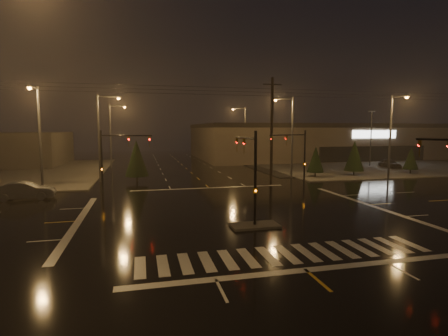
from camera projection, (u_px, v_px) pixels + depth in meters
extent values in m
plane|color=black|center=(238.00, 212.00, 25.76)|extent=(140.00, 140.00, 0.00)
cube|color=#494641|center=(355.00, 164.00, 61.67)|extent=(36.00, 36.00, 0.12)
cube|color=#494641|center=(255.00, 226.00, 21.88)|extent=(3.00, 1.60, 0.15)
cube|color=beige|center=(287.00, 254.00, 17.06)|extent=(15.00, 2.60, 0.01)
cube|color=beige|center=(306.00, 270.00, 15.12)|extent=(16.00, 0.50, 0.01)
cube|color=beige|center=(209.00, 188.00, 36.40)|extent=(16.00, 0.50, 0.01)
cube|color=black|center=(387.00, 164.00, 60.89)|extent=(50.00, 24.00, 0.08)
cube|color=brown|center=(333.00, 141.00, 77.91)|extent=(60.00, 28.00, 7.00)
cube|color=black|center=(334.00, 126.00, 77.55)|extent=(60.20, 28.20, 0.80)
cube|color=white|center=(374.00, 134.00, 64.09)|extent=(9.00, 0.20, 1.40)
cube|color=black|center=(373.00, 154.00, 64.54)|extent=(22.00, 0.15, 2.80)
cylinder|color=black|center=(255.00, 179.00, 21.56)|extent=(0.18, 0.18, 6.00)
cylinder|color=black|center=(245.00, 138.00, 23.46)|extent=(0.12, 4.50, 0.12)
imported|color=#594707|center=(237.00, 138.00, 25.43)|extent=(0.16, 0.20, 1.00)
cube|color=#594707|center=(255.00, 191.00, 21.64)|extent=(0.25, 0.18, 0.35)
cylinder|color=black|center=(305.00, 158.00, 38.00)|extent=(0.18, 0.18, 6.00)
cylinder|color=black|center=(288.00, 135.00, 36.36)|extent=(4.74, 1.82, 0.12)
imported|color=#594707|center=(272.00, 136.00, 35.13)|extent=(0.24, 0.22, 1.00)
cube|color=#594707|center=(304.00, 164.00, 38.08)|extent=(0.25, 0.18, 0.35)
cylinder|color=black|center=(102.00, 162.00, 33.16)|extent=(0.18, 0.18, 6.00)
cylinder|color=black|center=(126.00, 136.00, 32.60)|extent=(4.74, 1.82, 0.12)
imported|color=#594707|center=(149.00, 136.00, 32.35)|extent=(0.24, 0.22, 1.00)
cube|color=#594707|center=(102.00, 169.00, 33.24)|extent=(0.25, 0.18, 0.35)
imported|color=#594707|center=(420.00, 140.00, 20.58)|extent=(0.22, 0.24, 1.00)
cylinder|color=#38383A|center=(99.00, 139.00, 39.97)|extent=(0.24, 0.24, 10.00)
cylinder|color=#38383A|center=(108.00, 97.00, 39.72)|extent=(2.40, 0.14, 0.14)
cube|color=#38383A|center=(118.00, 97.00, 39.97)|extent=(0.70, 0.30, 0.18)
sphere|color=orange|center=(118.00, 98.00, 39.99)|extent=(0.32, 0.32, 0.32)
cylinder|color=#38383A|center=(110.00, 136.00, 55.44)|extent=(0.24, 0.24, 10.00)
cylinder|color=#38383A|center=(117.00, 106.00, 55.19)|extent=(2.40, 0.14, 0.14)
cube|color=#38383A|center=(125.00, 106.00, 55.44)|extent=(0.70, 0.30, 0.18)
sphere|color=orange|center=(125.00, 107.00, 55.46)|extent=(0.32, 0.32, 0.32)
cylinder|color=#38383A|center=(292.00, 138.00, 43.33)|extent=(0.24, 0.24, 10.00)
cylinder|color=#38383A|center=(284.00, 99.00, 42.53)|extent=(2.40, 0.14, 0.14)
cube|color=#38383A|center=(275.00, 99.00, 42.28)|extent=(0.70, 0.30, 0.18)
sphere|color=orange|center=(275.00, 100.00, 42.29)|extent=(0.32, 0.32, 0.32)
cylinder|color=#38383A|center=(245.00, 135.00, 62.67)|extent=(0.24, 0.24, 10.00)
cylinder|color=#38383A|center=(239.00, 108.00, 61.86)|extent=(2.40, 0.14, 0.14)
cube|color=#38383A|center=(233.00, 109.00, 61.62)|extent=(0.70, 0.30, 0.18)
sphere|color=orange|center=(233.00, 109.00, 61.63)|extent=(0.32, 0.32, 0.32)
cylinder|color=#38383A|center=(40.00, 141.00, 32.65)|extent=(0.24, 0.24, 10.00)
cylinder|color=#38383A|center=(33.00, 87.00, 30.96)|extent=(0.14, 2.40, 0.14)
cube|color=#38383A|center=(29.00, 86.00, 29.90)|extent=(0.30, 0.70, 0.18)
sphere|color=orange|center=(30.00, 88.00, 29.91)|extent=(0.32, 0.32, 0.32)
cylinder|color=#38383A|center=(390.00, 139.00, 41.40)|extent=(0.24, 0.24, 10.00)
cylinder|color=#38383A|center=(400.00, 97.00, 39.71)|extent=(0.14, 2.40, 0.14)
cube|color=#38383A|center=(407.00, 96.00, 38.65)|extent=(0.30, 0.70, 0.18)
sphere|color=orange|center=(407.00, 97.00, 38.67)|extent=(0.32, 0.32, 0.32)
cylinder|color=black|center=(272.00, 130.00, 40.48)|extent=(0.32, 0.32, 12.00)
cube|color=black|center=(272.00, 84.00, 39.91)|extent=(2.20, 0.12, 0.12)
cylinder|color=black|center=(315.00, 175.00, 44.27)|extent=(0.18, 0.18, 0.70)
cone|color=black|center=(316.00, 159.00, 44.06)|extent=(2.10, 2.10, 3.28)
cylinder|color=black|center=(354.00, 173.00, 45.75)|extent=(0.18, 0.18, 0.70)
cone|color=black|center=(354.00, 156.00, 45.49)|extent=(2.51, 2.51, 3.92)
cylinder|color=black|center=(410.00, 172.00, 47.57)|extent=(0.18, 0.18, 0.70)
cone|color=black|center=(411.00, 158.00, 47.36)|extent=(1.94, 1.94, 3.04)
cylinder|color=black|center=(137.00, 179.00, 40.45)|extent=(0.18, 0.18, 0.70)
cone|color=black|center=(137.00, 158.00, 40.18)|extent=(2.68, 2.68, 4.18)
imported|color=black|center=(390.00, 164.00, 55.00)|extent=(2.12, 4.38, 1.44)
imported|color=#56595D|center=(25.00, 191.00, 30.27)|extent=(4.87, 1.99, 1.57)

